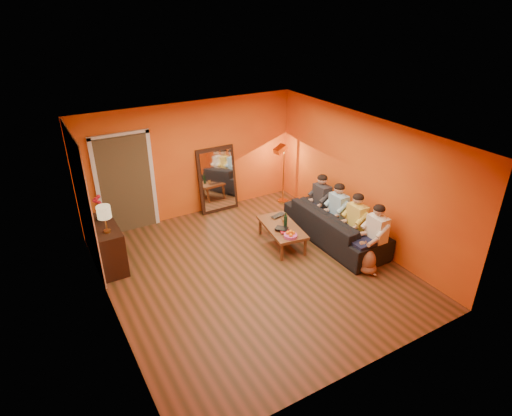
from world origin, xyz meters
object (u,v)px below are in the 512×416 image
table_lamp (105,219)px  person_far_right (321,201)px  sideboard (107,245)px  tumbler (284,220)px  sofa (335,226)px  mirror_frame (217,180)px  dog (366,257)px  vase (100,215)px  person_mid_right (338,211)px  laptop (280,216)px  person_far_left (376,234)px  wine_bottle (286,220)px  coffee_table (282,235)px  floor_lamp (284,175)px  person_mid_left (356,222)px

table_lamp → person_far_right: (4.37, -0.49, -0.49)m
sideboard → tumbler: bearing=-15.0°
sofa → mirror_frame: bearing=29.9°
dog → vase: 4.97m
person_mid_right → laptop: (-0.97, 0.68, -0.18)m
person_mid_right → tumbler: size_ratio=13.60×
sofa → person_far_right: bearing=-11.3°
person_far_left → vase: (-4.37, 2.69, 0.34)m
person_far_right → sideboard: bearing=169.7°
sideboard → person_mid_right: person_mid_right is taller
wine_bottle → vase: (-3.27, 1.31, 0.38)m
sofa → coffee_table: 1.12m
coffee_table → person_far_left: (1.15, -1.43, 0.40)m
person_mid_right → tumbler: 1.14m
sideboard → table_lamp: table_lamp is taller
mirror_frame → floor_lamp: mirror_frame is taller
sofa → person_far_left: size_ratio=1.97×
table_lamp → laptop: (3.40, -0.36, -0.67)m
coffee_table → laptop: size_ratio=3.57×
person_far_left → person_far_right: same height
dog → person_mid_right: bearing=85.9°
floor_lamp → person_mid_right: size_ratio=1.18×
sofa → dog: (-0.21, -1.14, -0.05)m
wine_bottle → floor_lamp: bearing=57.9°
laptop → vase: 3.55m
floor_lamp → dog: bearing=-107.8°
table_lamp → person_mid_right: 4.52m
table_lamp → person_mid_right: table_lamp is taller
table_lamp → laptop: bearing=-6.1°
mirror_frame → vase: (-2.79, -0.83, 0.19)m
sofa → person_mid_right: 0.31m
dog → tumbler: (-0.70, 1.69, 0.16)m
wine_bottle → tumbler: bearing=67.6°
tumbler → laptop: size_ratio=0.26×
floor_lamp → coffee_table: bearing=-136.4°
person_mid_right → laptop: person_mid_right is taller
floor_lamp → dog: size_ratio=2.41×
coffee_table → dog: 1.77m
vase → table_lamp: bearing=-90.0°
person_mid_left → sideboard: bearing=156.6°
mirror_frame → vase: 2.92m
person_mid_right → wine_bottle: 1.14m
sideboard → tumbler: 3.45m
mirror_frame → sideboard: bearing=-158.8°
mirror_frame → person_far_left: size_ratio=1.25×
dog → person_far_right: (0.34, 1.79, 0.31)m
floor_lamp → person_far_left: floor_lamp is taller
vase → sideboard: bearing=-90.0°
coffee_table → sideboard: bearing=171.0°
person_mid_left → person_mid_right: 0.55m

